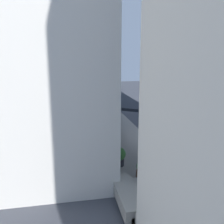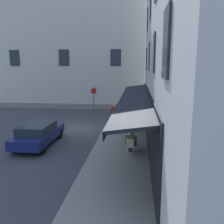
% 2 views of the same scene
% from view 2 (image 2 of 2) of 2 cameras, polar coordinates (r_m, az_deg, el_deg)
% --- Properties ---
extents(ground_plane, '(70.00, 70.00, 0.00)m').
position_cam_2_polar(ground_plane, '(18.22, -7.75, -3.91)').
color(ground_plane, '#42444C').
extents(sidewalk_cafe_terrace, '(20.50, 3.20, 0.01)m').
position_cam_2_polar(sidewalk_cafe_terrace, '(14.62, 2.32, -7.57)').
color(sidewalk_cafe_terrace, gray).
rests_on(sidewalk_cafe_terrace, ground_plane).
extents(corner_building_facade, '(10.12, 17.00, 15.00)m').
position_cam_2_polar(corner_building_facade, '(31.20, -8.73, 16.12)').
color(corner_building_facade, silver).
rests_on(corner_building_facade, ground_plane).
extents(back_alley_steps, '(2.40, 1.75, 0.60)m').
position_cam_2_polar(back_alley_steps, '(24.09, 6.72, 0.38)').
color(back_alley_steps, gray).
rests_on(back_alley_steps, ground_plane).
extents(cafe_table_near_entrance, '(0.60, 0.60, 0.75)m').
position_cam_2_polar(cafe_table_near_entrance, '(20.60, 0.94, -0.66)').
color(cafe_table_near_entrance, black).
rests_on(cafe_table_near_entrance, ground_plane).
extents(cafe_chair_cream_under_awning, '(0.51, 0.51, 0.91)m').
position_cam_2_polar(cafe_chair_cream_under_awning, '(21.19, 0.55, -0.17)').
color(cafe_chair_cream_under_awning, beige).
rests_on(cafe_chair_cream_under_awning, ground_plane).
extents(cafe_chair_cream_corner_right, '(0.51, 0.51, 0.91)m').
position_cam_2_polar(cafe_chair_cream_corner_right, '(19.99, 1.40, -0.85)').
color(cafe_chair_cream_corner_right, beige).
rests_on(cafe_chair_cream_corner_right, ground_plane).
extents(cafe_table_mid_terrace, '(0.60, 0.60, 0.75)m').
position_cam_2_polar(cafe_table_mid_terrace, '(13.28, 4.78, -7.32)').
color(cafe_table_mid_terrace, black).
rests_on(cafe_table_mid_terrace, ground_plane).
extents(cafe_chair_cream_back_row, '(0.45, 0.45, 0.91)m').
position_cam_2_polar(cafe_chair_cream_back_row, '(13.86, 4.46, -6.28)').
color(cafe_chair_cream_back_row, beige).
rests_on(cafe_chair_cream_back_row, ground_plane).
extents(cafe_chair_cream_by_window, '(0.44, 0.44, 0.91)m').
position_cam_2_polar(cafe_chair_cream_by_window, '(12.67, 4.40, -7.96)').
color(cafe_chair_cream_by_window, beige).
rests_on(cafe_chair_cream_by_window, ground_plane).
extents(seated_patron_in_red, '(0.63, 0.65, 1.32)m').
position_cam_2_polar(seated_patron_in_red, '(20.96, 0.68, 0.14)').
color(seated_patron_in_red, navy).
rests_on(seated_patron_in_red, ground_plane).
extents(seated_companion_in_olive, '(0.56, 0.64, 1.28)m').
position_cam_2_polar(seated_companion_in_olive, '(12.83, 4.54, -7.05)').
color(seated_companion_in_olive, navy).
rests_on(seated_companion_in_olive, ground_plane).
extents(no_parking_sign, '(0.21, 0.56, 2.60)m').
position_cam_2_polar(no_parking_sign, '(24.40, -4.42, 4.24)').
color(no_parking_sign, black).
rests_on(no_parking_sign, ground_plane).
extents(potted_plant_mid_terrace, '(0.33, 0.33, 0.97)m').
position_cam_2_polar(potted_plant_mid_terrace, '(23.44, 3.28, 0.71)').
color(potted_plant_mid_terrace, '#2D2D33').
rests_on(potted_plant_mid_terrace, ground_plane).
extents(potted_plant_under_sign, '(0.34, 0.34, 0.87)m').
position_cam_2_polar(potted_plant_under_sign, '(24.44, 4.61, 1.01)').
color(potted_plant_under_sign, brown).
rests_on(potted_plant_under_sign, ground_plane).
extents(potted_plant_entrance_left, '(0.45, 0.45, 0.69)m').
position_cam_2_polar(potted_plant_entrance_left, '(22.18, 4.68, -0.26)').
color(potted_plant_entrance_left, brown).
rests_on(potted_plant_entrance_left, ground_plane).
extents(potted_plant_entrance_right, '(0.62, 0.62, 0.88)m').
position_cam_2_polar(potted_plant_entrance_right, '(20.90, 6.45, -0.59)').
color(potted_plant_entrance_right, '#2D2D33').
rests_on(potted_plant_entrance_right, ground_plane).
extents(parked_car_navy, '(4.30, 1.81, 1.33)m').
position_cam_2_polar(parked_car_navy, '(14.81, -17.26, -4.96)').
color(parked_car_navy, navy).
rests_on(parked_car_navy, ground_plane).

